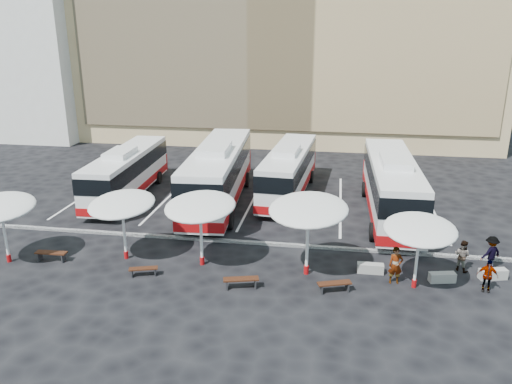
% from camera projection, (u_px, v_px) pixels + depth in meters
% --- Properties ---
extents(ground, '(120.00, 120.00, 0.00)m').
position_uv_depth(ground, '(229.00, 246.00, 27.29)').
color(ground, black).
rests_on(ground, ground).
extents(sandstone_building, '(42.00, 18.25, 29.60)m').
position_uv_depth(sandstone_building, '(290.00, 16.00, 53.22)').
color(sandstone_building, tan).
rests_on(sandstone_building, ground).
extents(apartment_block, '(14.00, 14.00, 18.00)m').
position_uv_depth(apartment_block, '(34.00, 51.00, 55.04)').
color(apartment_block, silver).
rests_on(apartment_block, ground).
extents(curb_divider, '(34.00, 0.25, 0.15)m').
position_uv_depth(curb_divider, '(231.00, 241.00, 27.74)').
color(curb_divider, black).
rests_on(curb_divider, ground).
extents(bay_lines, '(24.15, 12.00, 0.01)m').
position_uv_depth(bay_lines, '(253.00, 199.00, 34.79)').
color(bay_lines, white).
rests_on(bay_lines, ground).
extents(bus_0, '(2.96, 11.33, 3.57)m').
position_uv_depth(bus_0, '(127.00, 171.00, 34.87)').
color(bus_0, white).
rests_on(bus_0, ground).
extents(bus_1, '(3.79, 13.68, 4.29)m').
position_uv_depth(bus_1, '(218.00, 172.00, 33.29)').
color(bus_1, white).
rests_on(bus_1, ground).
extents(bus_2, '(3.24, 11.66, 3.66)m').
position_uv_depth(bus_2, '(289.00, 170.00, 35.13)').
color(bus_2, white).
rests_on(bus_2, ground).
extents(bus_3, '(3.11, 12.76, 4.04)m').
position_uv_depth(bus_3, '(391.00, 184.00, 31.14)').
color(bus_3, white).
rests_on(bus_3, ground).
extents(sunshade_0, '(4.28, 4.31, 3.49)m').
position_uv_depth(sunshade_0, '(0.00, 207.00, 24.55)').
color(sunshade_0, white).
rests_on(sunshade_0, ground).
extents(sunshade_1, '(3.93, 3.96, 3.49)m').
position_uv_depth(sunshade_1, '(122.00, 204.00, 24.93)').
color(sunshade_1, white).
rests_on(sunshade_1, ground).
extents(sunshade_2, '(4.21, 4.24, 3.65)m').
position_uv_depth(sunshade_2, '(200.00, 207.00, 24.21)').
color(sunshade_2, white).
rests_on(sunshade_2, ground).
extents(sunshade_3, '(4.52, 4.56, 3.90)m').
position_uv_depth(sunshade_3, '(308.00, 210.00, 23.19)').
color(sunshade_3, white).
rests_on(sunshade_3, ground).
extents(sunshade_4, '(3.38, 3.42, 3.36)m').
position_uv_depth(sunshade_4, '(420.00, 230.00, 22.07)').
color(sunshade_4, white).
rests_on(sunshade_4, ground).
extents(wood_bench_0, '(1.62, 0.49, 0.49)m').
position_uv_depth(wood_bench_0, '(51.00, 254.00, 25.45)').
color(wood_bench_0, black).
rests_on(wood_bench_0, ground).
extents(wood_bench_1, '(1.41, 0.75, 0.42)m').
position_uv_depth(wood_bench_1, '(143.00, 270.00, 23.92)').
color(wood_bench_1, black).
rests_on(wood_bench_1, ground).
extents(wood_bench_2, '(1.68, 0.83, 0.50)m').
position_uv_depth(wood_bench_2, '(241.00, 281.00, 22.76)').
color(wood_bench_2, black).
rests_on(wood_bench_2, ground).
extents(wood_bench_3, '(1.59, 0.89, 0.47)m').
position_uv_depth(wood_bench_3, '(334.00, 285.00, 22.44)').
color(wood_bench_3, black).
rests_on(wood_bench_3, ground).
extents(conc_bench_0, '(1.26, 0.42, 0.47)m').
position_uv_depth(conc_bench_0, '(370.00, 268.00, 24.25)').
color(conc_bench_0, gray).
rests_on(conc_bench_0, ground).
extents(conc_bench_1, '(1.27, 0.66, 0.46)m').
position_uv_depth(conc_bench_1, '(442.00, 277.00, 23.38)').
color(conc_bench_1, gray).
rests_on(conc_bench_1, ground).
extents(conc_bench_2, '(1.37, 0.75, 0.49)m').
position_uv_depth(conc_bench_2, '(493.00, 274.00, 23.66)').
color(conc_bench_2, gray).
rests_on(conc_bench_2, ground).
extents(passenger_0, '(0.70, 0.50, 1.80)m').
position_uv_depth(passenger_0, '(396.00, 265.00, 23.09)').
color(passenger_0, black).
rests_on(passenger_0, ground).
extents(passenger_1, '(0.98, 0.96, 1.58)m').
position_uv_depth(passenger_1, '(463.00, 256.00, 24.31)').
color(passenger_1, black).
rests_on(passenger_1, ground).
extents(passenger_2, '(0.95, 0.52, 1.54)m').
position_uv_depth(passenger_2, '(487.00, 276.00, 22.39)').
color(passenger_2, black).
rests_on(passenger_2, ground).
extents(passenger_3, '(1.29, 1.12, 1.74)m').
position_uv_depth(passenger_3, '(490.00, 253.00, 24.43)').
color(passenger_3, black).
rests_on(passenger_3, ground).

